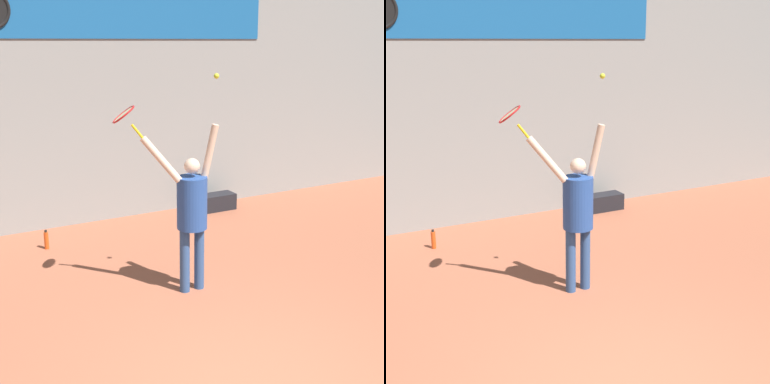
% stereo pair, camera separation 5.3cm
% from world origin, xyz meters
% --- Properties ---
extents(back_wall, '(18.00, 0.10, 5.00)m').
position_xyz_m(back_wall, '(0.00, 5.75, 2.50)').
color(back_wall, gray).
rests_on(back_wall, ground_plane).
extents(sponsor_banner, '(7.39, 0.02, 0.85)m').
position_xyz_m(sponsor_banner, '(0.00, 5.69, 3.62)').
color(sponsor_banner, '#195B9E').
extents(tennis_player, '(0.92, 0.54, 2.18)m').
position_xyz_m(tennis_player, '(0.53, 2.44, 1.11)').
color(tennis_player, '#2D4C7F').
rests_on(tennis_player, ground_plane).
extents(tennis_racket, '(0.41, 0.41, 0.41)m').
position_xyz_m(tennis_racket, '(-0.19, 2.80, 2.29)').
color(tennis_racket, yellow).
extents(tennis_ball, '(0.07, 0.07, 0.07)m').
position_xyz_m(tennis_ball, '(0.80, 2.32, 2.76)').
color(tennis_ball, '#CCDB2D').
extents(water_bottle, '(0.07, 0.07, 0.31)m').
position_xyz_m(water_bottle, '(-0.82, 4.77, 0.14)').
color(water_bottle, '#D84C19').
rests_on(water_bottle, ground_plane).
extents(equipment_bag, '(0.72, 0.34, 0.31)m').
position_xyz_m(equipment_bag, '(2.57, 5.27, 0.16)').
color(equipment_bag, black).
rests_on(equipment_bag, ground_plane).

